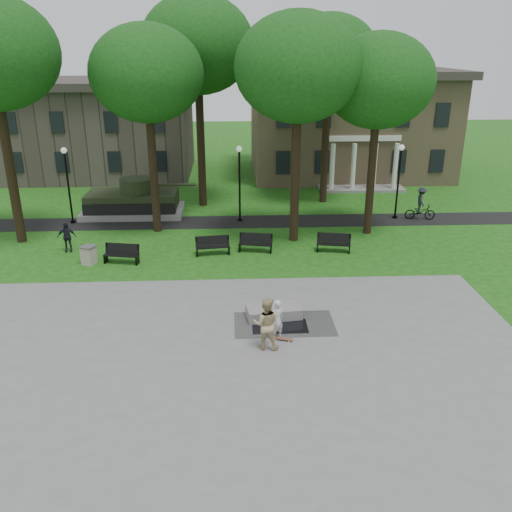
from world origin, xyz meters
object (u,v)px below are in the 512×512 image
(skateboarder, at_px, (277,320))
(cyclist, at_px, (421,206))
(trash_bin, at_px, (89,255))
(concrete_block, at_px, (274,312))
(friend_watching, at_px, (266,324))
(park_bench_0, at_px, (121,253))

(skateboarder, distance_m, cyclist, 17.96)
(skateboarder, bearing_deg, trash_bin, -73.07)
(concrete_block, relative_size, cyclist, 1.05)
(concrete_block, distance_m, friend_watching, 2.55)
(skateboarder, bearing_deg, friend_watching, 24.52)
(park_bench_0, distance_m, trash_bin, 1.64)
(trash_bin, bearing_deg, skateboarder, -41.98)
(friend_watching, relative_size, park_bench_0, 1.08)
(concrete_block, xyz_separation_m, skateboarder, (-0.04, -1.74, 0.58))
(cyclist, bearing_deg, skateboarder, 152.25)
(concrete_block, height_order, skateboarder, skateboarder)
(trash_bin, bearing_deg, cyclist, 18.87)
(concrete_block, distance_m, trash_bin, 10.95)
(friend_watching, bearing_deg, park_bench_0, -44.42)
(skateboarder, xyz_separation_m, trash_bin, (-8.92, 8.03, -0.34))
(cyclist, height_order, trash_bin, cyclist)
(skateboarder, height_order, trash_bin, skateboarder)
(concrete_block, relative_size, park_bench_0, 1.19)
(friend_watching, distance_m, cyclist, 18.75)
(cyclist, relative_size, park_bench_0, 1.13)
(concrete_block, xyz_separation_m, trash_bin, (-8.96, 6.29, 0.24))
(skateboarder, relative_size, trash_bin, 1.69)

